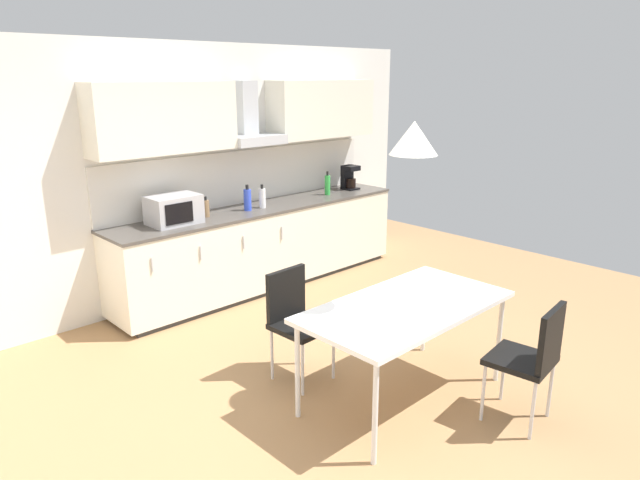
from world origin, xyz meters
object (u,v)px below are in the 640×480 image
(bottle_green, at_px, (327,185))
(bottle_white, at_px, (262,198))
(coffee_maker, at_px, (349,177))
(chair_far_left, at_px, (295,313))
(bottle_brown, at_px, (206,208))
(microwave, at_px, (174,210))
(bottle_blue, at_px, (248,200))
(chair_near_right, at_px, (534,353))
(dining_table, at_px, (406,310))
(pendant_lamp, at_px, (414,138))

(bottle_green, height_order, bottle_white, bottle_green)
(coffee_maker, xyz_separation_m, bottle_white, (-1.45, -0.08, -0.04))
(bottle_white, bearing_deg, chair_far_left, -121.37)
(bottle_brown, distance_m, bottle_green, 1.67)
(microwave, relative_size, bottle_green, 1.69)
(bottle_brown, bearing_deg, bottle_white, -6.62)
(bottle_blue, xyz_separation_m, chair_near_right, (-0.14, -3.32, -0.50))
(microwave, xyz_separation_m, bottle_green, (2.04, -0.04, -0.02))
(bottle_green, xyz_separation_m, bottle_blue, (-1.19, -0.00, -0.00))
(bottle_brown, xyz_separation_m, bottle_blue, (0.48, -0.07, 0.03))
(chair_near_right, bearing_deg, microwave, 101.97)
(chair_near_right, xyz_separation_m, chair_far_left, (-0.72, 1.59, 0.00))
(bottle_white, relative_size, bottle_blue, 0.93)
(microwave, distance_m, dining_table, 2.61)
(coffee_maker, xyz_separation_m, dining_table, (-2.14, -2.59, -0.37))
(bottle_green, distance_m, bottle_white, 1.00)
(dining_table, xyz_separation_m, chair_far_left, (-0.36, 0.79, -0.17))
(dining_table, bearing_deg, bottle_blue, 78.71)
(microwave, height_order, bottle_white, microwave)
(bottle_white, xyz_separation_m, dining_table, (-0.69, -2.52, -0.33))
(bottle_green, distance_m, bottle_blue, 1.19)
(chair_near_right, distance_m, pendant_lamp, 1.63)
(chair_near_right, relative_size, pendant_lamp, 2.72)
(bottle_white, bearing_deg, dining_table, -105.41)
(microwave, height_order, dining_table, microwave)
(dining_table, relative_size, chair_near_right, 1.81)
(pendant_lamp, bearing_deg, bottle_blue, 78.71)
(dining_table, bearing_deg, bottle_green, 56.16)
(bottle_white, distance_m, chair_near_right, 3.36)
(coffee_maker, xyz_separation_m, pendant_lamp, (-2.14, -2.59, 0.85))
(chair_far_left, height_order, pendant_lamp, pendant_lamp)
(bottle_blue, bearing_deg, chair_far_left, -116.42)
(bottle_white, relative_size, dining_table, 0.16)
(dining_table, relative_size, chair_far_left, 1.81)
(microwave, bearing_deg, pendant_lamp, -82.26)
(dining_table, bearing_deg, bottle_brown, 89.41)
(bottle_brown, relative_size, bottle_green, 0.74)
(bottle_white, relative_size, pendant_lamp, 0.80)
(microwave, relative_size, dining_table, 0.31)
(microwave, bearing_deg, coffee_maker, 0.61)
(bottle_brown, distance_m, pendant_lamp, 2.75)
(chair_far_left, xyz_separation_m, pendant_lamp, (0.36, -0.79, 1.38))
(bottle_brown, xyz_separation_m, chair_far_left, (-0.38, -1.80, -0.47))
(microwave, bearing_deg, dining_table, -82.26)
(bottle_brown, height_order, dining_table, bottle_brown)
(microwave, distance_m, coffee_maker, 2.49)
(dining_table, distance_m, chair_near_right, 0.89)
(bottle_white, bearing_deg, microwave, 177.30)
(bottle_brown, bearing_deg, coffee_maker, -0.05)
(coffee_maker, bearing_deg, bottle_white, -177.01)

